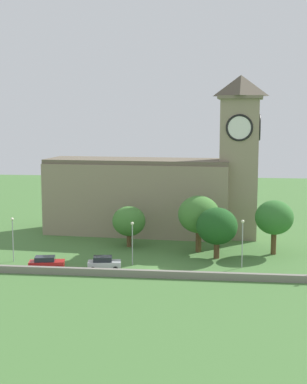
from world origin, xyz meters
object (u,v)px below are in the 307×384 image
(streetlamp_central, at_px, (242,235))
(tree_riverside_west, at_px, (274,218))
(car_silver, at_px, (104,263))
(tree_riverside_east, at_px, (129,221))
(streetlamp_west_end, at_px, (13,232))
(tree_by_tower, at_px, (199,215))
(church, at_px, (159,188))
(car_red, at_px, (46,263))
(tree_churchyard, at_px, (217,226))
(streetlamp_west_mid, at_px, (132,236))

(streetlamp_central, distance_m, tree_riverside_west, 9.39)
(car_silver, xyz_separation_m, tree_riverside_east, (1.24, 13.23, 3.14))
(streetlamp_west_end, height_order, streetlamp_central, streetlamp_central)
(car_silver, bearing_deg, tree_by_tower, 42.55)
(church, bearing_deg, streetlamp_central, -56.53)
(car_red, height_order, tree_by_tower, tree_by_tower)
(church, height_order, tree_by_tower, church)
(church, xyz_separation_m, tree_riverside_west, (18.43, -12.46, -2.52))
(car_red, xyz_separation_m, tree_by_tower, (19.88, 11.70, 4.81))
(tree_churchyard, bearing_deg, tree_by_tower, 128.11)
(streetlamp_west_mid, relative_size, tree_riverside_west, 0.74)
(tree_riverside_east, bearing_deg, tree_by_tower, -10.74)
(car_red, xyz_separation_m, tree_churchyard, (22.59, 8.24, 3.81))
(streetlamp_west_end, distance_m, tree_riverside_east, 18.16)
(car_silver, distance_m, streetlamp_central, 18.86)
(streetlamp_west_end, relative_size, streetlamp_west_mid, 1.05)
(streetlamp_central, relative_size, tree_riverside_west, 0.81)
(car_silver, relative_size, tree_riverside_west, 0.57)
(car_red, height_order, car_silver, car_silver)
(car_red, relative_size, tree_by_tower, 0.58)
(church, height_order, tree_riverside_east, church)
(tree_churchyard, bearing_deg, car_red, -159.96)
(tree_riverside_west, height_order, tree_riverside_east, tree_riverside_west)
(car_red, distance_m, tree_riverside_east, 16.73)
(church, xyz_separation_m, streetlamp_central, (13.46, -20.37, -3.58))
(car_silver, relative_size, tree_riverside_east, 0.72)
(tree_riverside_east, bearing_deg, tree_churchyard, -22.08)
(church, xyz_separation_m, tree_riverside_east, (-3.56, -10.24, -3.95))
(streetlamp_central, xyz_separation_m, tree_riverside_east, (-17.03, 10.13, -0.37))
(streetlamp_central, distance_m, tree_by_tower, 10.19)
(car_red, distance_m, tree_by_tower, 23.56)
(church, distance_m, tree_riverside_west, 22.39)
(streetlamp_central, bearing_deg, tree_by_tower, 127.17)
(car_silver, relative_size, streetlamp_central, 0.70)
(tree_churchyard, bearing_deg, streetlamp_west_mid, -157.11)
(tree_by_tower, bearing_deg, tree_churchyard, -51.89)
(streetlamp_west_mid, distance_m, tree_by_tower, 12.17)
(car_red, height_order, tree_riverside_east, tree_riverside_east)
(car_silver, bearing_deg, streetlamp_west_end, 169.15)
(streetlamp_central, height_order, tree_riverside_west, tree_riverside_west)
(church, distance_m, tree_riverside_east, 11.54)
(tree_churchyard, distance_m, tree_riverside_east, 14.72)
(streetlamp_west_end, bearing_deg, streetlamp_west_mid, 0.93)
(streetlamp_central, distance_m, tree_churchyard, 5.73)
(tree_riverside_east, bearing_deg, streetlamp_central, -30.75)
(tree_by_tower, distance_m, tree_riverside_east, 11.23)
(church, distance_m, streetlamp_west_mid, 21.02)
(streetlamp_central, relative_size, tree_riverside_east, 1.02)
(church, distance_m, streetlamp_central, 24.68)
(church, height_order, streetlamp_west_end, church)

